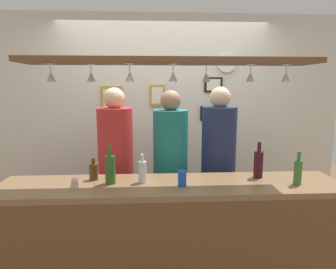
{
  "coord_description": "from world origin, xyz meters",
  "views": [
    {
      "loc": [
        -0.15,
        -2.57,
        1.75
      ],
      "look_at": [
        0.0,
        0.1,
        1.31
      ],
      "focal_mm": 31.72,
      "sensor_mm": 36.0,
      "label": 1
    }
  ],
  "objects_px": {
    "picture_frame_upper_small": "(213,85)",
    "bottle_champagne_green": "(110,169)",
    "picture_frame_lower_pair": "(212,113)",
    "cupcake": "(75,183)",
    "bottle_wine_dark_red": "(258,164)",
    "person_left_red_shirt": "(116,158)",
    "person_middle_teal_shirt": "(171,159)",
    "picture_frame_caricature": "(112,100)",
    "bottle_beer_green_import": "(298,171)",
    "picture_frame_crest": "(157,96)",
    "bottle_soda_clear": "(142,171)",
    "person_right_navy_shirt": "(218,156)",
    "bottle_beer_brown_stubby": "(94,171)",
    "wall_clock": "(227,63)",
    "drink_can": "(182,178)"
  },
  "relations": [
    {
      "from": "picture_frame_upper_small",
      "to": "bottle_champagne_green",
      "type": "bearing_deg",
      "value": -128.24
    },
    {
      "from": "picture_frame_lower_pair",
      "to": "cupcake",
      "type": "bearing_deg",
      "value": -132.43
    },
    {
      "from": "bottle_wine_dark_red",
      "to": "person_left_red_shirt",
      "type": "bearing_deg",
      "value": 157.83
    },
    {
      "from": "person_middle_teal_shirt",
      "to": "picture_frame_caricature",
      "type": "bearing_deg",
      "value": 130.25
    },
    {
      "from": "picture_frame_upper_small",
      "to": "cupcake",
      "type": "bearing_deg",
      "value": -132.51
    },
    {
      "from": "person_middle_teal_shirt",
      "to": "picture_frame_upper_small",
      "type": "distance_m",
      "value": 1.21
    },
    {
      "from": "bottle_beer_green_import",
      "to": "bottle_champagne_green",
      "type": "bearing_deg",
      "value": 175.81
    },
    {
      "from": "person_middle_teal_shirt",
      "to": "picture_frame_crest",
      "type": "distance_m",
      "value": 0.99
    },
    {
      "from": "person_left_red_shirt",
      "to": "bottle_beer_green_import",
      "type": "relative_size",
      "value": 6.67
    },
    {
      "from": "bottle_soda_clear",
      "to": "picture_frame_crest",
      "type": "bearing_deg",
      "value": 83.8
    },
    {
      "from": "cupcake",
      "to": "picture_frame_upper_small",
      "type": "distance_m",
      "value": 2.11
    },
    {
      "from": "cupcake",
      "to": "picture_frame_crest",
      "type": "height_order",
      "value": "picture_frame_crest"
    },
    {
      "from": "bottle_soda_clear",
      "to": "picture_frame_caricature",
      "type": "distance_m",
      "value": 1.51
    },
    {
      "from": "person_left_red_shirt",
      "to": "person_right_navy_shirt",
      "type": "distance_m",
      "value": 1.02
    },
    {
      "from": "bottle_wine_dark_red",
      "to": "picture_frame_lower_pair",
      "type": "xyz_separation_m",
      "value": [
        -0.13,
        1.29,
        0.3
      ]
    },
    {
      "from": "bottle_beer_green_import",
      "to": "cupcake",
      "type": "distance_m",
      "value": 1.71
    },
    {
      "from": "bottle_beer_brown_stubby",
      "to": "picture_frame_upper_small",
      "type": "bearing_deg",
      "value": 45.93
    },
    {
      "from": "bottle_champagne_green",
      "to": "person_right_navy_shirt",
      "type": "bearing_deg",
      "value": 30.87
    },
    {
      "from": "person_left_red_shirt",
      "to": "picture_frame_crest",
      "type": "distance_m",
      "value": 1.07
    },
    {
      "from": "person_middle_teal_shirt",
      "to": "bottle_beer_green_import",
      "type": "bearing_deg",
      "value": -36.57
    },
    {
      "from": "picture_frame_lower_pair",
      "to": "person_right_navy_shirt",
      "type": "bearing_deg",
      "value": -96.58
    },
    {
      "from": "bottle_soda_clear",
      "to": "wall_clock",
      "type": "height_order",
      "value": "wall_clock"
    },
    {
      "from": "person_right_navy_shirt",
      "to": "drink_can",
      "type": "xyz_separation_m",
      "value": [
        -0.44,
        -0.69,
        0.0
      ]
    },
    {
      "from": "person_left_red_shirt",
      "to": "drink_can",
      "type": "xyz_separation_m",
      "value": [
        0.58,
        -0.69,
        0.01
      ]
    },
    {
      "from": "bottle_beer_green_import",
      "to": "picture_frame_lower_pair",
      "type": "height_order",
      "value": "picture_frame_lower_pair"
    },
    {
      "from": "bottle_champagne_green",
      "to": "drink_can",
      "type": "bearing_deg",
      "value": -10.08
    },
    {
      "from": "person_left_red_shirt",
      "to": "person_right_navy_shirt",
      "type": "bearing_deg",
      "value": -0.0
    },
    {
      "from": "bottle_beer_brown_stubby",
      "to": "picture_frame_upper_small",
      "type": "relative_size",
      "value": 0.82
    },
    {
      "from": "person_right_navy_shirt",
      "to": "bottle_wine_dark_red",
      "type": "relative_size",
      "value": 5.8
    },
    {
      "from": "person_left_red_shirt",
      "to": "wall_clock",
      "type": "xyz_separation_m",
      "value": [
        1.26,
        0.78,
        0.97
      ]
    },
    {
      "from": "drink_can",
      "to": "wall_clock",
      "type": "height_order",
      "value": "wall_clock"
    },
    {
      "from": "person_right_navy_shirt",
      "to": "bottle_soda_clear",
      "type": "distance_m",
      "value": 0.94
    },
    {
      "from": "bottle_beer_brown_stubby",
      "to": "wall_clock",
      "type": "xyz_separation_m",
      "value": [
        1.39,
        1.27,
        0.95
      ]
    },
    {
      "from": "bottle_beer_green_import",
      "to": "picture_frame_caricature",
      "type": "height_order",
      "value": "picture_frame_caricature"
    },
    {
      "from": "picture_frame_lower_pair",
      "to": "bottle_beer_green_import",
      "type": "bearing_deg",
      "value": -75.96
    },
    {
      "from": "drink_can",
      "to": "picture_frame_upper_small",
      "type": "height_order",
      "value": "picture_frame_upper_small"
    },
    {
      "from": "bottle_beer_brown_stubby",
      "to": "picture_frame_upper_small",
      "type": "height_order",
      "value": "picture_frame_upper_small"
    },
    {
      "from": "bottle_beer_brown_stubby",
      "to": "picture_frame_upper_small",
      "type": "distance_m",
      "value": 1.9
    },
    {
      "from": "wall_clock",
      "to": "bottle_soda_clear",
      "type": "bearing_deg",
      "value": -125.96
    },
    {
      "from": "picture_frame_upper_small",
      "to": "drink_can",
      "type": "bearing_deg",
      "value": -109.8
    },
    {
      "from": "bottle_soda_clear",
      "to": "bottle_champagne_green",
      "type": "xyz_separation_m",
      "value": [
        -0.25,
        -0.01,
        0.03
      ]
    },
    {
      "from": "person_left_red_shirt",
      "to": "bottle_wine_dark_red",
      "type": "bearing_deg",
      "value": -22.17
    },
    {
      "from": "person_left_red_shirt",
      "to": "bottle_beer_green_import",
      "type": "height_order",
      "value": "person_left_red_shirt"
    },
    {
      "from": "bottle_champagne_green",
      "to": "picture_frame_upper_small",
      "type": "distance_m",
      "value": 1.87
    },
    {
      "from": "person_right_navy_shirt",
      "to": "wall_clock",
      "type": "xyz_separation_m",
      "value": [
        0.25,
        0.78,
        0.96
      ]
    },
    {
      "from": "person_middle_teal_shirt",
      "to": "person_right_navy_shirt",
      "type": "bearing_deg",
      "value": -0.0
    },
    {
      "from": "picture_frame_crest",
      "to": "bottle_beer_green_import",
      "type": "bearing_deg",
      "value": -54.62
    },
    {
      "from": "bottle_wine_dark_red",
      "to": "bottle_soda_clear",
      "type": "bearing_deg",
      "value": -175.27
    },
    {
      "from": "person_middle_teal_shirt",
      "to": "bottle_champagne_green",
      "type": "bearing_deg",
      "value": -130.76
    },
    {
      "from": "person_middle_teal_shirt",
      "to": "wall_clock",
      "type": "bearing_deg",
      "value": 46.91
    }
  ]
}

